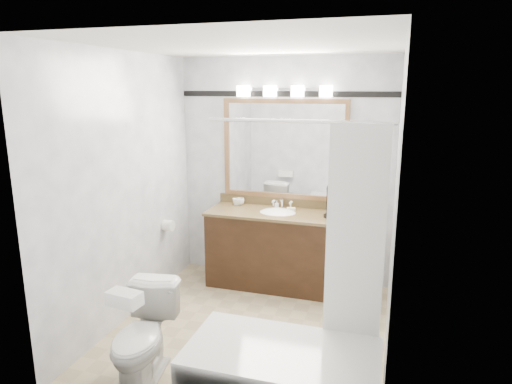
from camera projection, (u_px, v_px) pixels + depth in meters
room at (249, 198)px, 3.90m from camera, size 2.42×2.62×2.52m
vanity at (277, 248)px, 5.03m from camera, size 1.53×0.58×0.97m
mirror at (284, 149)px, 5.04m from camera, size 1.40×0.04×1.10m
vanity_light_bar at (284, 91)px, 4.85m from camera, size 1.02×0.14×0.12m
accent_stripe at (285, 94)px, 4.91m from camera, size 2.40×0.01×0.06m
bathtub at (286, 370)px, 3.13m from camera, size 1.30×0.75×1.96m
tp_roll at (168, 225)px, 4.97m from camera, size 0.11×0.12×0.12m
toilet at (143, 337)px, 3.40m from camera, size 0.50×0.75×0.72m
tissue_box at (124, 298)px, 3.12m from camera, size 0.25×0.16×0.10m
coffee_maker at (334, 198)px, 4.76m from camera, size 0.19×0.24×0.37m
cup_left at (240, 201)px, 5.24m from camera, size 0.11×0.11×0.08m
cup_right at (236, 202)px, 5.23m from camera, size 0.09×0.09×0.08m
soap_bottle_a at (277, 205)px, 5.07m from camera, size 0.04×0.04×0.09m
soap_bar at (291, 209)px, 5.01m from camera, size 0.10×0.08×0.03m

